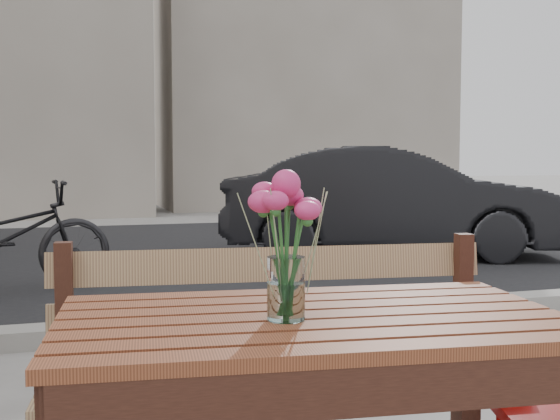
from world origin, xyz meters
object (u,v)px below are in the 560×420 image
(main_vase, at_px, (286,227))
(bicycle, at_px, (1,237))
(main_table, at_px, (312,364))
(parked_car, at_px, (390,202))

(main_vase, relative_size, bicycle, 0.20)
(main_vase, bearing_deg, bicycle, 101.99)
(main_table, xyz_separation_m, main_vase, (-0.08, -0.04, 0.36))
(main_table, relative_size, bicycle, 0.72)
(bicycle, bearing_deg, main_vase, -177.45)
(bicycle, bearing_deg, parked_car, -84.84)
(main_table, distance_m, parked_car, 6.80)
(main_vase, bearing_deg, parked_car, 61.79)
(main_table, bearing_deg, parked_car, 68.66)
(main_table, relative_size, parked_car, 0.34)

